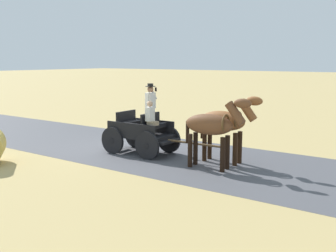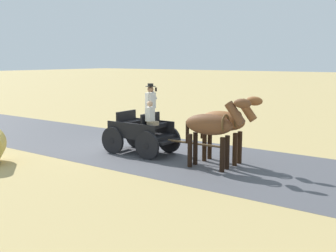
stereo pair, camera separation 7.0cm
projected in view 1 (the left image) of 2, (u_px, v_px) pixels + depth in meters
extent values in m
plane|color=tan|center=(128.00, 148.00, 15.65)|extent=(200.00, 200.00, 0.00)
cube|color=#4C4C51|center=(128.00, 148.00, 15.65)|extent=(5.38, 160.00, 0.01)
cube|color=black|center=(141.00, 135.00, 14.67)|extent=(1.26, 2.23, 0.12)
cube|color=black|center=(150.00, 125.00, 15.09)|extent=(0.11, 2.09, 0.44)
cube|color=black|center=(130.00, 130.00, 14.16)|extent=(0.11, 2.09, 0.44)
cube|color=black|center=(169.00, 142.00, 14.01)|extent=(1.09, 0.27, 0.08)
cube|color=black|center=(116.00, 136.00, 15.37)|extent=(0.72, 0.22, 0.06)
cube|color=black|center=(154.00, 126.00, 14.28)|extent=(1.03, 0.39, 0.14)
cube|color=black|center=(150.00, 119.00, 14.34)|extent=(1.02, 0.11, 0.44)
cube|color=black|center=(130.00, 123.00, 14.89)|extent=(1.03, 0.39, 0.14)
cube|color=black|center=(126.00, 117.00, 14.95)|extent=(1.02, 0.11, 0.44)
cylinder|color=black|center=(169.00, 139.00, 14.80)|extent=(0.12, 0.96, 0.96)
cylinder|color=black|center=(169.00, 139.00, 14.80)|extent=(0.13, 0.21, 0.21)
cylinder|color=black|center=(147.00, 146.00, 13.74)|extent=(0.12, 0.96, 0.96)
cylinder|color=black|center=(147.00, 146.00, 13.74)|extent=(0.13, 0.21, 0.21)
cylinder|color=black|center=(135.00, 135.00, 15.66)|extent=(0.12, 0.96, 0.96)
cylinder|color=black|center=(135.00, 135.00, 15.66)|extent=(0.13, 0.21, 0.21)
cylinder|color=black|center=(112.00, 140.00, 14.60)|extent=(0.12, 0.96, 0.96)
cylinder|color=black|center=(112.00, 140.00, 14.60)|extent=(0.13, 0.21, 0.21)
cylinder|color=brown|center=(194.00, 143.00, 13.46)|extent=(0.12, 2.00, 0.07)
cylinder|color=black|center=(149.00, 107.00, 13.92)|extent=(0.02, 0.02, 1.30)
cylinder|color=#998466|center=(151.00, 121.00, 14.53)|extent=(0.22, 0.22, 0.90)
cube|color=silver|center=(150.00, 101.00, 14.41)|extent=(0.35, 0.23, 0.56)
sphere|color=#9E7051|center=(150.00, 89.00, 14.35)|extent=(0.22, 0.22, 0.22)
cylinder|color=black|center=(150.00, 86.00, 14.33)|extent=(0.36, 0.36, 0.01)
cylinder|color=black|center=(150.00, 85.00, 14.33)|extent=(0.20, 0.20, 0.10)
cylinder|color=silver|center=(154.00, 95.00, 14.51)|extent=(0.26, 0.09, 0.32)
cube|color=black|center=(156.00, 89.00, 14.52)|extent=(0.02, 0.07, 0.14)
cube|color=#998466|center=(153.00, 123.00, 13.98)|extent=(0.29, 0.33, 0.14)
cube|color=silver|center=(150.00, 114.00, 14.00)|extent=(0.30, 0.21, 0.48)
sphere|color=tan|center=(150.00, 104.00, 13.94)|extent=(0.20, 0.20, 0.20)
ellipsoid|color=brown|center=(222.00, 121.00, 13.26)|extent=(0.61, 1.58, 0.64)
cylinder|color=black|center=(240.00, 147.00, 13.25)|extent=(0.15, 0.15, 1.05)
cylinder|color=black|center=(235.00, 149.00, 12.95)|extent=(0.15, 0.15, 1.05)
cylinder|color=black|center=(210.00, 144.00, 13.84)|extent=(0.15, 0.15, 1.05)
cylinder|color=black|center=(204.00, 145.00, 13.55)|extent=(0.15, 0.15, 1.05)
cylinder|color=brown|center=(247.00, 110.00, 12.73)|extent=(0.28, 0.66, 0.73)
ellipsoid|color=brown|center=(254.00, 101.00, 12.56)|extent=(0.24, 0.55, 0.28)
cube|color=black|center=(247.00, 109.00, 12.74)|extent=(0.08, 0.50, 0.56)
cylinder|color=black|center=(202.00, 128.00, 13.71)|extent=(0.11, 0.11, 0.70)
torus|color=brown|center=(238.00, 120.00, 12.95)|extent=(0.55, 0.09, 0.55)
ellipsoid|color=brown|center=(209.00, 124.00, 12.52)|extent=(0.68, 1.60, 0.64)
cylinder|color=black|center=(227.00, 152.00, 12.53)|extent=(0.15, 0.15, 1.05)
cylinder|color=black|center=(222.00, 155.00, 12.23)|extent=(0.15, 0.15, 1.05)
cylinder|color=black|center=(195.00, 148.00, 13.09)|extent=(0.15, 0.15, 1.05)
cylinder|color=black|center=(190.00, 151.00, 12.78)|extent=(0.15, 0.15, 1.05)
cylinder|color=brown|center=(235.00, 113.00, 12.03)|extent=(0.31, 0.67, 0.73)
ellipsoid|color=brown|center=(243.00, 103.00, 11.87)|extent=(0.26, 0.56, 0.28)
cube|color=black|center=(235.00, 112.00, 12.03)|extent=(0.10, 0.51, 0.56)
cylinder|color=black|center=(188.00, 132.00, 12.95)|extent=(0.11, 0.11, 0.70)
torus|color=brown|center=(226.00, 123.00, 12.23)|extent=(0.55, 0.11, 0.55)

